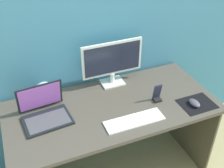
% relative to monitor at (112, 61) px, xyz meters
% --- Properties ---
extents(wall_back, '(6.00, 0.04, 2.50)m').
position_rel_monitor_xyz_m(wall_back, '(-0.11, 0.13, 0.33)').
color(wall_back, teal).
rests_on(wall_back, ground_plane).
extents(desk, '(1.52, 0.71, 0.72)m').
position_rel_monitor_xyz_m(desk, '(-0.11, -0.27, -0.34)').
color(desk, '#4C443A').
rests_on(desk, ground_plane).
extents(monitor, '(0.49, 0.14, 0.36)m').
position_rel_monitor_xyz_m(monitor, '(0.00, 0.00, 0.00)').
color(monitor, silver).
rests_on(monitor, desk).
extents(laptop, '(0.33, 0.29, 0.23)m').
position_rel_monitor_xyz_m(laptop, '(-0.58, -0.21, -0.15)').
color(laptop, black).
rests_on(laptop, desk).
extents(fishbowl, '(0.16, 0.16, 0.16)m').
position_rel_monitor_xyz_m(fishbowl, '(-0.54, -0.02, -0.13)').
color(fishbowl, silver).
rests_on(fishbowl, desk).
extents(keyboard_external, '(0.41, 0.13, 0.01)m').
position_rel_monitor_xyz_m(keyboard_external, '(-0.04, -0.48, -0.20)').
color(keyboard_external, white).
rests_on(keyboard_external, desk).
extents(mousepad, '(0.25, 0.20, 0.00)m').
position_rel_monitor_xyz_m(mousepad, '(0.47, -0.48, -0.20)').
color(mousepad, black).
rests_on(mousepad, desk).
extents(mouse, '(0.07, 0.10, 0.04)m').
position_rel_monitor_xyz_m(mouse, '(0.44, -0.49, -0.18)').
color(mouse, '#504A57').
rests_on(mouse, mousepad).
extents(phone_in_dock, '(0.06, 0.05, 0.14)m').
position_rel_monitor_xyz_m(phone_in_dock, '(0.22, -0.33, -0.15)').
color(phone_in_dock, black).
rests_on(phone_in_dock, desk).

